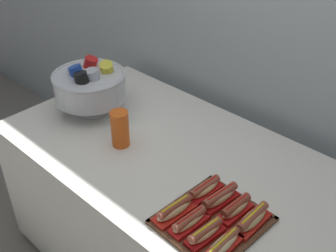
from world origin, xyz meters
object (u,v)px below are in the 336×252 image
(hot_dog_3, at_px, (222,246))
(hot_dog_4, at_px, (205,189))
(serving_tray, at_px, (212,221))
(punch_bowl, at_px, (90,85))
(buffet_table, at_px, (170,211))
(hot_dog_5, at_px, (220,198))
(hot_dog_7, at_px, (252,219))
(cup_stack, at_px, (120,129))
(hot_dog_1, at_px, (189,221))
(hot_dog_0, at_px, (175,210))
(hot_dog_2, at_px, (205,233))
(hot_dog_6, at_px, (235,208))

(hot_dog_3, distance_m, hot_dog_4, 0.28)
(serving_tray, height_order, punch_bowl, punch_bowl)
(serving_tray, distance_m, hot_dog_3, 0.14)
(serving_tray, bearing_deg, buffet_table, 153.27)
(hot_dog_5, height_order, hot_dog_7, hot_dog_5)
(buffet_table, xyz_separation_m, serving_tray, (0.40, -0.20, 0.38))
(hot_dog_3, height_order, cup_stack, cup_stack)
(cup_stack, bearing_deg, hot_dog_5, -0.33)
(buffet_table, bearing_deg, hot_dog_1, -38.14)
(hot_dog_0, relative_size, hot_dog_5, 1.00)
(hot_dog_5, bearing_deg, punch_bowl, 173.88)
(hot_dog_1, bearing_deg, hot_dog_2, -2.58)
(hot_dog_6, bearing_deg, buffet_table, 164.66)
(hot_dog_5, height_order, punch_bowl, punch_bowl)
(serving_tray, bearing_deg, hot_dog_1, -117.02)
(hot_dog_2, bearing_deg, hot_dog_1, 177.42)
(hot_dog_6, bearing_deg, serving_tray, -117.02)
(hot_dog_0, xyz_separation_m, hot_dog_6, (0.16, 0.16, 0.00))
(buffet_table, height_order, hot_dog_1, hot_dog_1)
(serving_tray, relative_size, hot_dog_4, 2.26)
(serving_tray, distance_m, hot_dog_1, 0.10)
(hot_dog_3, height_order, hot_dog_6, hot_dog_6)
(hot_dog_0, bearing_deg, hot_dog_1, -2.58)
(buffet_table, distance_m, hot_dog_0, 0.57)
(hot_dog_0, bearing_deg, hot_dog_2, -2.58)
(punch_bowl, bearing_deg, hot_dog_0, -17.62)
(hot_dog_4, relative_size, punch_bowl, 0.45)
(hot_dog_4, bearing_deg, buffet_table, 158.61)
(buffet_table, xyz_separation_m, cup_stack, (-0.20, -0.11, 0.46))
(serving_tray, height_order, hot_dog_2, hot_dog_2)
(hot_dog_4, relative_size, hot_dog_6, 1.06)
(hot_dog_0, distance_m, hot_dog_3, 0.23)
(hot_dog_4, distance_m, punch_bowl, 0.83)
(serving_tray, bearing_deg, hot_dog_4, 141.17)
(punch_bowl, bearing_deg, hot_dog_2, -15.38)
(hot_dog_0, height_order, punch_bowl, punch_bowl)
(hot_dog_5, height_order, cup_stack, cup_stack)
(hot_dog_4, bearing_deg, hot_dog_7, -2.58)
(serving_tray, distance_m, hot_dog_6, 0.10)
(hot_dog_5, xyz_separation_m, hot_dog_7, (0.15, -0.01, -0.00))
(hot_dog_6, distance_m, cup_stack, 0.64)
(serving_tray, bearing_deg, hot_dog_6, 62.98)
(serving_tray, distance_m, hot_dog_5, 0.10)
(hot_dog_0, height_order, hot_dog_2, hot_dog_0)
(punch_bowl, bearing_deg, hot_dog_1, -16.41)
(buffet_table, relative_size, hot_dog_1, 9.42)
(buffet_table, relative_size, hot_dog_5, 8.78)
(buffet_table, distance_m, cup_stack, 0.51)
(serving_tray, bearing_deg, hot_dog_3, -38.83)
(hot_dog_5, distance_m, hot_dog_6, 0.08)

